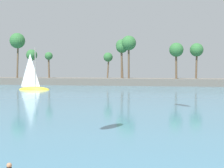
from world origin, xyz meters
TOP-DOWN VIEW (x-y plane):
  - sea at (0.00, 66.49)m, footprint 220.00×114.07m
  - palm_headland at (-1.47, 83.47)m, footprint 102.49×6.18m
  - sailboat_near_shore at (-21.59, 65.38)m, footprint 6.52×2.14m

SIDE VIEW (x-z plane):
  - sea at x=0.00m, z-range 0.00..0.06m
  - sailboat_near_shore at x=-21.59m, z-range -3.78..5.59m
  - palm_headland at x=-1.47m, z-range -3.70..9.55m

